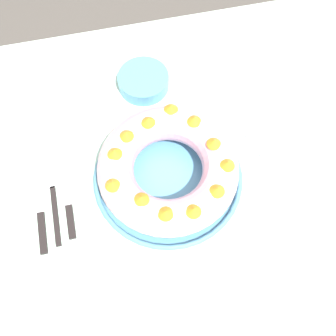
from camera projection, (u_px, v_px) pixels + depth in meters
The scene contains 9 objects.
ground_plane at pixel (174, 258), 1.58m from camera, with size 8.00×8.00×0.00m, color #4C4742.
dining_table at pixel (177, 202), 0.99m from camera, with size 1.54×1.08×0.72m.
serving_dish at pixel (168, 178), 0.92m from camera, with size 0.35×0.35×0.03m.
bundt_cake at pixel (168, 168), 0.87m from camera, with size 0.32×0.32×0.10m.
fork at pixel (54, 199), 0.91m from camera, with size 0.02×0.20×0.01m.
serving_knife at pixel (41, 214), 0.90m from camera, with size 0.02×0.22×0.01m.
cake_knife at pixel (69, 207), 0.90m from camera, with size 0.02×0.18×0.01m.
side_bowl at pixel (144, 81), 1.03m from camera, with size 0.13×0.13×0.04m, color #518EB2.
napkin at pixel (282, 139), 0.98m from camera, with size 0.15×0.11×0.00m, color #B2D1B7.
Camera 1 is at (-0.10, -0.33, 1.58)m, focal length 42.00 mm.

